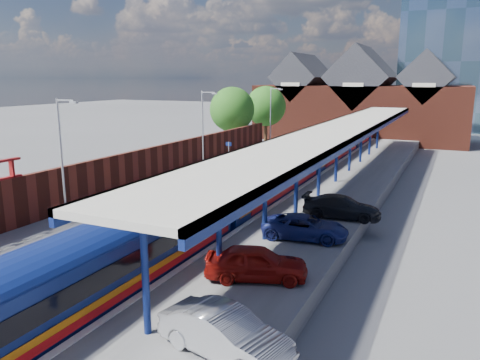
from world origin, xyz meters
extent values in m
plane|color=#5B5B5E|center=(0.00, 30.00, 0.00)|extent=(240.00, 240.00, 0.00)
cube|color=#473D33|center=(0.00, 20.00, 0.03)|extent=(6.00, 76.00, 0.06)
cube|color=slate|center=(-2.22, 20.00, 0.12)|extent=(0.07, 76.00, 0.14)
cube|color=slate|center=(-0.78, 20.00, 0.12)|extent=(0.07, 76.00, 0.14)
cube|color=slate|center=(0.78, 20.00, 0.12)|extent=(0.07, 76.00, 0.14)
cube|color=slate|center=(2.22, 20.00, 0.12)|extent=(0.07, 76.00, 0.14)
cube|color=#565659|center=(-5.50, 20.00, 0.50)|extent=(5.00, 76.00, 1.00)
cube|color=#565659|center=(6.00, 20.00, 0.50)|extent=(6.00, 76.00, 1.00)
cube|color=silver|center=(-3.15, 20.00, 1.02)|extent=(0.30, 76.00, 0.05)
cube|color=silver|center=(3.15, 20.00, 1.02)|extent=(0.30, 76.00, 0.05)
cube|color=yellow|center=(-3.75, 20.00, 1.01)|extent=(0.14, 76.00, 0.01)
cube|color=#0B1952|center=(1.50, 0.37, 1.90)|extent=(2.84, 16.01, 2.50)
cube|color=#0B1952|center=(1.50, 0.37, 3.15)|extent=(2.84, 16.01, 0.60)
cube|color=#0B1952|center=(1.50, 16.97, 1.90)|extent=(2.84, 16.01, 2.50)
cube|color=#0B1952|center=(1.50, 16.97, 3.15)|extent=(2.84, 16.01, 0.60)
cube|color=#0B1952|center=(1.50, 33.57, 1.90)|extent=(2.84, 16.01, 2.50)
cube|color=#0B1952|center=(1.50, 33.57, 3.15)|extent=(2.84, 16.01, 0.60)
cube|color=#0B1952|center=(1.50, 50.17, 1.90)|extent=(2.84, 16.01, 2.50)
cube|color=#0B1952|center=(1.50, 50.17, 3.15)|extent=(2.84, 16.01, 0.60)
cube|color=black|center=(0.08, 25.27, 2.35)|extent=(0.04, 60.54, 0.70)
cube|color=orange|center=(0.07, 25.27, 1.55)|extent=(0.03, 55.27, 0.30)
cube|color=red|center=(0.06, 25.27, 1.30)|extent=(0.03, 55.27, 0.30)
cube|color=black|center=(1.50, 55.77, 0.30)|extent=(2.00, 2.40, 0.60)
cylinder|color=navy|center=(5.00, -2.00, 3.10)|extent=(0.24, 0.24, 4.20)
cylinder|color=navy|center=(5.00, 3.00, 3.10)|extent=(0.24, 0.24, 4.20)
cylinder|color=navy|center=(5.00, 8.00, 3.10)|extent=(0.24, 0.24, 4.20)
cylinder|color=navy|center=(5.00, 13.00, 3.10)|extent=(0.24, 0.24, 4.20)
cylinder|color=navy|center=(5.00, 18.00, 3.10)|extent=(0.24, 0.24, 4.20)
cylinder|color=navy|center=(5.00, 23.00, 3.10)|extent=(0.24, 0.24, 4.20)
cylinder|color=navy|center=(5.00, 28.00, 3.10)|extent=(0.24, 0.24, 4.20)
cylinder|color=navy|center=(5.00, 33.00, 3.10)|extent=(0.24, 0.24, 4.20)
cylinder|color=navy|center=(5.00, 38.00, 3.10)|extent=(0.24, 0.24, 4.20)
cylinder|color=navy|center=(5.00, 43.00, 3.10)|extent=(0.24, 0.24, 4.20)
cube|color=beige|center=(5.50, 22.00, 5.35)|extent=(4.50, 52.00, 0.25)
cube|color=navy|center=(3.35, 22.00, 5.20)|extent=(0.20, 52.00, 0.55)
cube|color=navy|center=(7.65, 22.00, 5.20)|extent=(0.20, 52.00, 0.55)
cylinder|color=#A5A8AA|center=(-6.50, 6.00, 4.50)|extent=(0.12, 0.12, 7.00)
cube|color=#A5A8AA|center=(-5.90, 6.00, 7.90)|extent=(1.20, 0.08, 0.08)
cube|color=#A5A8AA|center=(-5.30, 6.00, 7.80)|extent=(0.45, 0.18, 0.12)
cylinder|color=#A5A8AA|center=(-6.50, 22.00, 4.50)|extent=(0.12, 0.12, 7.00)
cube|color=#A5A8AA|center=(-5.90, 22.00, 7.90)|extent=(1.20, 0.08, 0.08)
cube|color=#A5A8AA|center=(-5.30, 22.00, 7.80)|extent=(0.45, 0.18, 0.12)
cylinder|color=#A5A8AA|center=(-6.50, 38.00, 4.50)|extent=(0.12, 0.12, 7.00)
cube|color=#A5A8AA|center=(-5.90, 38.00, 7.90)|extent=(1.20, 0.08, 0.08)
cube|color=#A5A8AA|center=(-5.30, 38.00, 7.80)|extent=(0.45, 0.18, 0.12)
cylinder|color=#A5A8AA|center=(-5.00, 24.00, 2.25)|extent=(0.08, 0.08, 2.50)
cube|color=#0C194C|center=(-5.00, 24.00, 3.30)|extent=(0.55, 0.06, 0.35)
cube|color=#582217|center=(-8.10, 14.00, 2.40)|extent=(0.35, 50.00, 2.80)
cube|color=maroon|center=(-8.10, 4.00, 4.30)|extent=(0.30, 0.12, 1.00)
cube|color=#582217|center=(0.00, 58.00, 4.00)|extent=(30.00, 12.00, 8.00)
cube|color=#232328|center=(-9.00, 58.00, 9.20)|extent=(7.13, 12.00, 7.13)
cube|color=#232328|center=(0.00, 58.00, 9.20)|extent=(9.16, 12.00, 9.16)
cube|color=#232328|center=(9.00, 58.00, 9.20)|extent=(7.13, 12.00, 7.13)
cube|color=beige|center=(-9.00, 51.95, 8.20)|extent=(2.80, 0.15, 0.50)
cube|color=beige|center=(0.00, 51.95, 8.20)|extent=(2.80, 0.15, 0.50)
cube|color=beige|center=(9.00, 51.95, 8.20)|extent=(2.80, 0.15, 0.50)
cube|color=#48677B|center=(10.00, 80.00, 20.00)|extent=(14.00, 14.00, 40.00)
cylinder|color=#382314|center=(-10.50, 36.00, 2.00)|extent=(0.44, 0.44, 4.00)
sphere|color=#1F5416|center=(-10.50, 36.00, 5.50)|extent=(5.20, 5.20, 5.20)
sphere|color=#1F5416|center=(-9.70, 35.50, 4.80)|extent=(3.20, 3.20, 3.20)
cylinder|color=#382314|center=(-9.50, 44.00, 2.00)|extent=(0.44, 0.44, 4.00)
sphere|color=#1F5416|center=(-9.50, 44.00, 5.50)|extent=(5.20, 5.20, 5.20)
sphere|color=#1F5416|center=(-8.70, 43.50, 4.80)|extent=(3.20, 3.20, 3.20)
imported|color=maroon|center=(6.54, 3.31, 1.71)|extent=(4.50, 3.03, 1.42)
imported|color=#AEAFB3|center=(7.81, -2.01, 1.70)|extent=(4.46, 2.33, 1.40)
imported|color=black|center=(7.70, 13.42, 1.66)|extent=(4.62, 2.08, 1.32)
imported|color=navy|center=(6.85, 8.95, 1.61)|extent=(4.61, 2.58, 1.22)
camera|label=1|loc=(13.52, -13.16, 9.07)|focal=35.00mm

